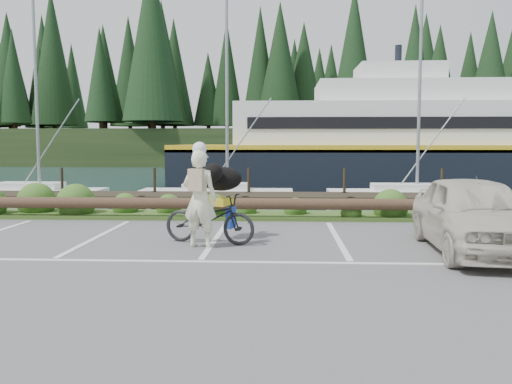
% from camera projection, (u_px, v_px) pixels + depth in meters
% --- Properties ---
extents(ground, '(72.00, 72.00, 0.00)m').
position_uv_depth(ground, '(203.00, 257.00, 9.73)').
color(ground, '#515153').
extents(harbor_backdrop, '(170.00, 160.00, 30.00)m').
position_uv_depth(harbor_backdrop, '(276.00, 156.00, 87.77)').
color(harbor_backdrop, '#19323C').
rests_on(harbor_backdrop, ground).
extents(vegetation_strip, '(34.00, 1.60, 0.10)m').
position_uv_depth(vegetation_strip, '(231.00, 215.00, 15.00)').
color(vegetation_strip, '#3D5B21').
rests_on(vegetation_strip, ground).
extents(log_rail, '(32.00, 0.30, 0.60)m').
position_uv_depth(log_rail, '(229.00, 220.00, 14.31)').
color(log_rail, '#443021').
rests_on(log_rail, ground).
extents(bicycle, '(2.06, 1.18, 1.02)m').
position_uv_depth(bicycle, '(209.00, 218.00, 11.03)').
color(bicycle, black).
rests_on(bicycle, ground).
extents(cyclist, '(0.79, 0.63, 1.91)m').
position_uv_depth(cyclist, '(200.00, 199.00, 10.56)').
color(cyclist, '#F0EFCB').
rests_on(cyclist, ground).
extents(dog, '(0.67, 0.99, 0.52)m').
position_uv_depth(dog, '(221.00, 179.00, 11.55)').
color(dog, black).
rests_on(dog, bicycle).
extents(parked_car, '(1.90, 4.31, 1.44)m').
position_uv_depth(parked_car, '(474.00, 214.00, 10.11)').
color(parked_car, beige).
rests_on(parked_car, ground).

